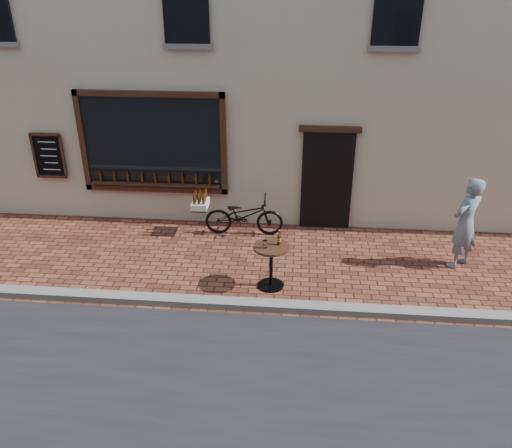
{
  "coord_description": "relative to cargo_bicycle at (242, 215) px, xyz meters",
  "views": [
    {
      "loc": [
        1.29,
        -6.78,
        5.01
      ],
      "look_at": [
        0.56,
        1.2,
        1.1
      ],
      "focal_mm": 35.0,
      "sensor_mm": 36.0,
      "label": 1
    }
  ],
  "objects": [
    {
      "name": "pedestrian",
      "position": [
        4.35,
        -0.96,
        0.45
      ],
      "size": [
        0.79,
        0.76,
        1.82
      ],
      "primitive_type": "imported",
      "rotation": [
        0.0,
        0.0,
        3.84
      ],
      "color": "slate",
      "rests_on": "ground"
    },
    {
      "name": "cargo_bicycle",
      "position": [
        0.0,
        0.0,
        0.0
      ],
      "size": [
        1.98,
        0.66,
        0.95
      ],
      "rotation": [
        0.0,
        0.0,
        1.61
      ],
      "color": "black",
      "rests_on": "ground"
    },
    {
      "name": "ground",
      "position": [
        -0.11,
        -2.94,
        -0.46
      ],
      "size": [
        90.0,
        90.0,
        0.0
      ],
      "primitive_type": "plane",
      "color": "#4D2318",
      "rests_on": "ground"
    },
    {
      "name": "kerb",
      "position": [
        -0.11,
        -2.74,
        -0.4
      ],
      "size": [
        90.0,
        0.25,
        0.12
      ],
      "primitive_type": "cube",
      "color": "slate",
      "rests_on": "ground"
    },
    {
      "name": "bistro_table",
      "position": [
        0.76,
        -2.04,
        0.14
      ],
      "size": [
        0.65,
        0.65,
        1.11
      ],
      "color": "black",
      "rests_on": "ground"
    }
  ]
}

